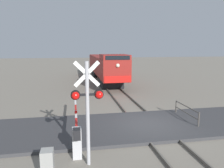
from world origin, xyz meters
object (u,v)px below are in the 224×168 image
at_px(locomotive, 105,66).
at_px(utility_cabinet, 48,168).
at_px(crossing_gate, 77,129).
at_px(guard_railing, 186,111).
at_px(crossing_signal, 87,102).

bearing_deg(locomotive, utility_cabinet, -103.38).
height_order(crossing_gate, guard_railing, crossing_gate).
bearing_deg(crossing_gate, locomotive, 77.73).
bearing_deg(crossing_gate, utility_cabinet, -111.48).
distance_m(locomotive, crossing_signal, 20.26).
bearing_deg(crossing_signal, locomotive, 79.73).
height_order(crossing_gate, utility_cabinet, crossing_gate).
bearing_deg(locomotive, crossing_signal, -100.27).
height_order(locomotive, crossing_signal, crossing_signal).
height_order(crossing_signal, utility_cabinet, crossing_signal).
bearing_deg(utility_cabinet, guard_railing, 32.26).
height_order(crossing_signal, guard_railing, crossing_signal).
xyz_separation_m(locomotive, crossing_signal, (-3.61, -19.93, 0.48)).
distance_m(crossing_gate, utility_cabinet, 2.62).
bearing_deg(crossing_signal, utility_cabinet, -144.05).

